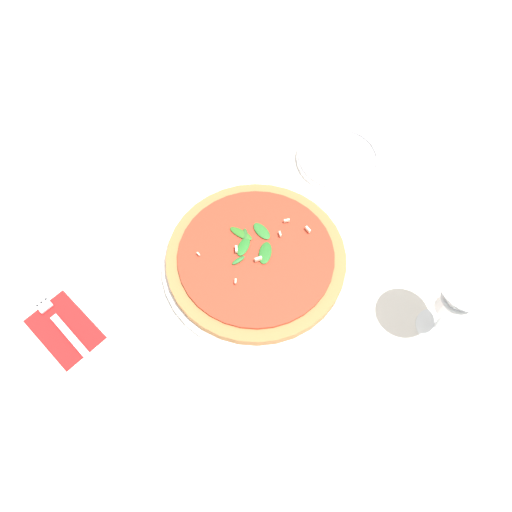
% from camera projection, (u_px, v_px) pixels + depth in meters
% --- Properties ---
extents(ground_plane, '(6.00, 6.00, 0.00)m').
position_uv_depth(ground_plane, '(276.00, 272.00, 0.92)').
color(ground_plane, silver).
extents(pizza_arugula_main, '(0.35, 0.35, 0.05)m').
position_uv_depth(pizza_arugula_main, '(256.00, 259.00, 0.91)').
color(pizza_arugula_main, white).
rests_on(pizza_arugula_main, ground_plane).
extents(wine_glass, '(0.09, 0.09, 0.17)m').
position_uv_depth(wine_glass, '(459.00, 298.00, 0.76)').
color(wine_glass, white).
rests_on(wine_glass, ground_plane).
extents(napkin, '(0.14, 0.11, 0.01)m').
position_uv_depth(napkin, '(64.00, 329.00, 0.86)').
color(napkin, '#B21E1E').
rests_on(napkin, ground_plane).
extents(fork, '(0.19, 0.05, 0.00)m').
position_uv_depth(fork, '(61.00, 325.00, 0.86)').
color(fork, silver).
rests_on(fork, ground_plane).
extents(side_plate_white, '(0.18, 0.18, 0.02)m').
position_uv_depth(side_plate_white, '(339.00, 158.00, 1.04)').
color(side_plate_white, white).
rests_on(side_plate_white, ground_plane).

